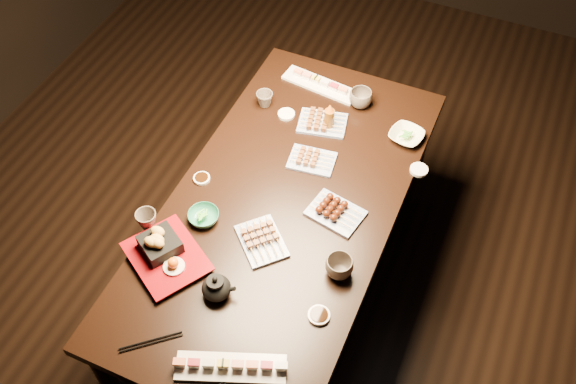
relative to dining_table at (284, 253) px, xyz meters
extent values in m
plane|color=black|center=(-0.10, 0.20, -0.38)|extent=(5.00, 5.00, 0.00)
cube|color=black|center=(0.00, 0.00, 0.00)|extent=(1.19, 1.92, 0.75)
imported|color=#277859|center=(-0.26, -0.20, 0.39)|extent=(0.15, 0.15, 0.04)
imported|color=beige|center=(0.36, 0.56, 0.39)|extent=(0.17, 0.17, 0.04)
imported|color=brown|center=(-0.45, -0.32, 0.41)|extent=(0.10, 0.10, 0.08)
imported|color=brown|center=(0.33, -0.22, 0.42)|extent=(0.13, 0.13, 0.08)
imported|color=brown|center=(-0.32, 0.50, 0.41)|extent=(0.08, 0.08, 0.07)
imported|color=brown|center=(0.09, 0.68, 0.42)|extent=(0.11, 0.11, 0.08)
cylinder|color=brown|center=(0.01, 0.48, 0.45)|extent=(0.06, 0.06, 0.14)
cylinder|color=white|center=(-0.37, -0.02, 0.38)|extent=(0.07, 0.07, 0.01)
cylinder|color=white|center=(0.46, 0.40, 0.38)|extent=(0.09, 0.09, 0.01)
cylinder|color=white|center=(0.33, -0.42, 0.38)|extent=(0.09, 0.09, 0.01)
cylinder|color=white|center=(-0.20, 0.48, 0.38)|extent=(0.09, 0.09, 0.01)
camera|label=1|loc=(0.67, -1.47, 2.48)|focal=40.00mm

